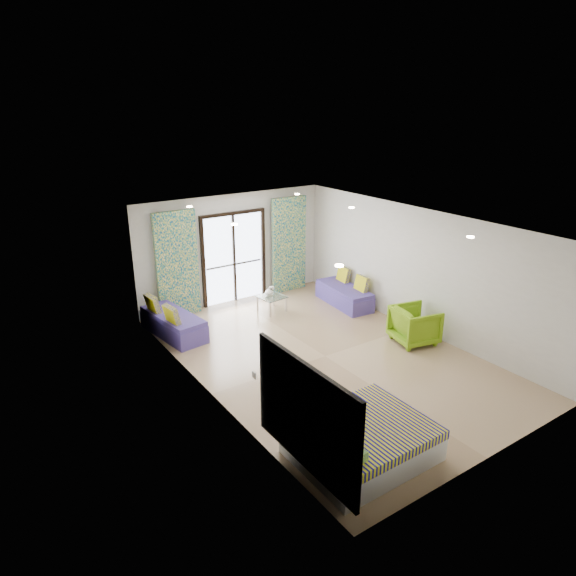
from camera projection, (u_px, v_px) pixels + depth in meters
floor at (325, 356)px, 10.22m from camera, size 5.00×7.50×0.01m
ceiling at (329, 223)px, 9.29m from camera, size 5.00×7.50×0.01m
wall_back at (233, 249)px, 12.67m from camera, size 5.00×0.01×2.70m
wall_front at (501, 375)px, 6.84m from camera, size 5.00×0.01×2.70m
wall_left at (207, 323)px, 8.44m from camera, size 0.01×7.50×2.70m
wall_right at (418, 270)px, 11.07m from camera, size 0.01×7.50×2.70m
balcony_door at (234, 252)px, 12.68m from camera, size 1.76×0.08×2.28m
balcony_rail at (234, 264)px, 12.79m from camera, size 1.52×0.03×0.04m
curtain_left at (177, 265)px, 11.75m from camera, size 1.00×0.10×2.50m
curtain_right at (289, 245)px, 13.38m from camera, size 1.00×0.10×2.50m
downlight_a at (339, 266)px, 7.01m from camera, size 0.12×0.12×0.02m
downlight_b at (470, 237)px, 8.48m from camera, size 0.12×0.12×0.02m
downlight_c at (234, 224)px, 9.34m from camera, size 0.12×0.12×0.02m
downlight_d at (352, 208)px, 10.82m from camera, size 0.12×0.12×0.02m
downlight_e at (189, 207)px, 10.90m from camera, size 0.12×0.12×0.02m
downlight_f at (297, 194)px, 12.37m from camera, size 0.12×0.12×0.02m
headboard at (305, 416)px, 6.47m from camera, size 0.06×2.10×1.50m
switch_plate at (254, 375)px, 7.43m from camera, size 0.02×0.10×0.10m
bed at (361, 441)px, 7.25m from camera, size 1.86×1.52×0.64m
daybed_left at (173, 323)px, 11.07m from camera, size 0.91×1.82×0.86m
daybed_right at (345, 295)px, 12.75m from camera, size 0.81×1.73×0.83m
coffee_table at (272, 298)px, 12.30m from camera, size 0.62×0.62×0.66m
vase at (269, 292)px, 12.30m from camera, size 0.20×0.21×0.19m
armchair at (415, 323)px, 10.68m from camera, size 0.94×0.98×0.86m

